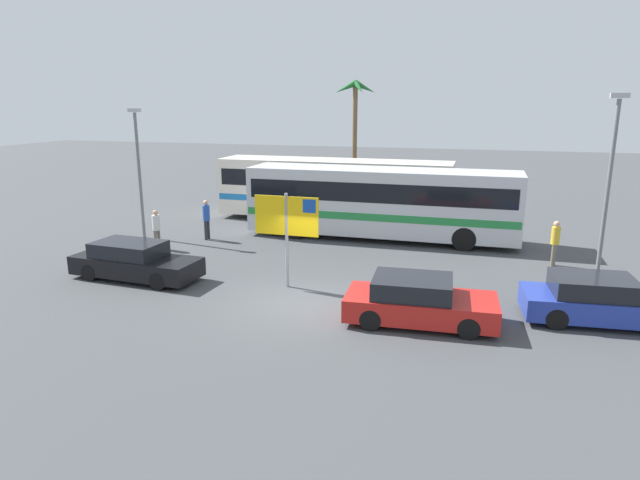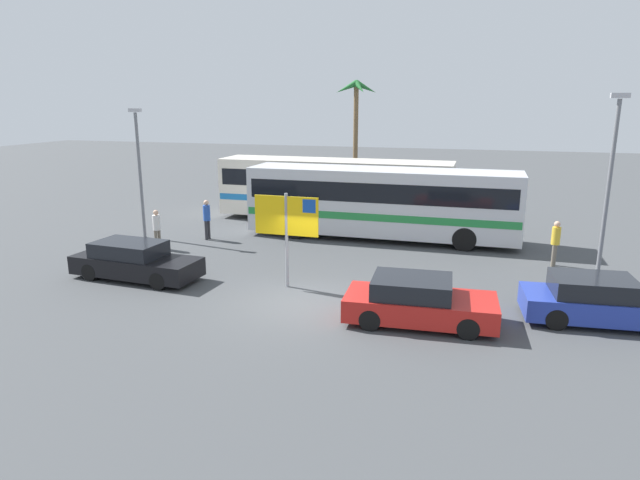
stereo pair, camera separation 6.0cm
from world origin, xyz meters
The scene contains 13 objects.
ground centered at (0.00, 0.00, 0.00)m, with size 120.00×120.00×0.00m, color #424447.
bus_front_coach centered at (0.82, 9.01, 1.78)m, with size 12.07×2.54×3.17m.
bus_rear_coach centered at (-2.24, 12.22, 1.78)m, with size 12.07×2.54×3.17m.
ferry_sign centered at (-0.94, 1.40, 2.33)m, with size 2.20×0.11×3.20m.
car_black centered at (-6.44, 0.72, 0.64)m, with size 4.69×1.94×1.32m.
car_red centered at (3.61, -0.50, 0.64)m, with size 4.29×2.09×1.32m.
car_blue centered at (8.48, 0.98, 0.64)m, with size 4.33×2.10×1.32m.
pedestrian_by_bus centered at (-7.96, 4.52, 0.99)m, with size 0.32×0.32×1.68m.
pedestrian_near_sign centered at (7.92, 6.57, 1.03)m, with size 0.32×0.32×1.75m.
pedestrian_crossing_lot centered at (-6.69, 6.59, 1.07)m, with size 0.32×0.32×1.81m.
lamp_post_left_side centered at (9.11, 4.67, 3.50)m, with size 0.56×0.20×6.36m.
lamp_post_right_side centered at (-9.66, 6.10, 3.22)m, with size 0.56×0.20×5.81m.
palm_tree_seaside centered at (-3.34, 21.84, 5.96)m, with size 2.84×2.72×7.49m.
Camera 2 is at (5.10, -15.25, 6.09)m, focal length 30.88 mm.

